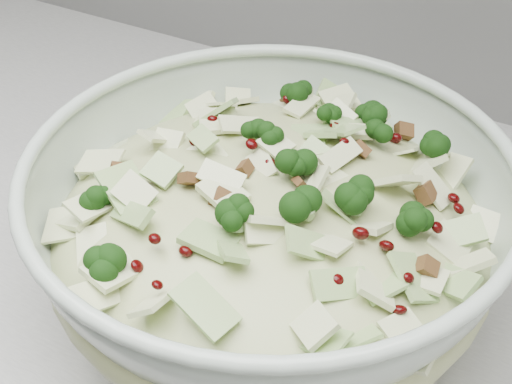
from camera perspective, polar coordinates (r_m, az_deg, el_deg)
mixing_bowl at (r=0.55m, az=1.11°, el=-3.30°), size 0.38×0.38×0.15m
salad at (r=0.54m, az=1.14°, el=-1.41°), size 0.34×0.34×0.15m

